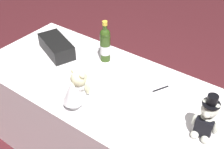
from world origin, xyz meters
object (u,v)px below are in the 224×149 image
at_px(teddy_bear_bride, 78,90).
at_px(champagne_bottle, 105,44).
at_px(gift_case_black, 56,46).
at_px(teddy_bear_groom, 206,120).
at_px(signing_pen, 160,89).

distance_m(teddy_bear_bride, champagne_bottle, 0.50).
height_order(teddy_bear_bride, gift_case_black, teddy_bear_bride).
distance_m(teddy_bear_groom, gift_case_black, 1.22).
height_order(champagne_bottle, signing_pen, champagne_bottle).
distance_m(champagne_bottle, signing_pen, 0.51).
relative_size(teddy_bear_bride, champagne_bottle, 0.77).
xyz_separation_m(teddy_bear_groom, champagne_bottle, (0.86, -0.26, 0.02)).
xyz_separation_m(signing_pen, gift_case_black, (0.85, 0.07, 0.05)).
xyz_separation_m(champagne_bottle, gift_case_black, (0.36, 0.14, -0.08)).
bearing_deg(champagne_bottle, gift_case_black, 21.32).
relative_size(teddy_bear_groom, signing_pen, 2.31).
bearing_deg(teddy_bear_groom, signing_pen, -28.12).
relative_size(teddy_bear_bride, signing_pen, 2.06).
relative_size(champagne_bottle, signing_pen, 2.67).
distance_m(champagne_bottle, gift_case_black, 0.40).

